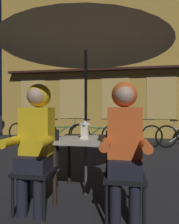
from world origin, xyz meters
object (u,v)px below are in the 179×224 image
object	(u,v)px
chair_left	(38,164)
chair_right	(124,168)
bicycle_second	(63,133)
patio_umbrella	(86,36)
cafe_table	(86,146)
person_left_hooded	(36,133)
bicycle_nearest	(28,133)
bicycle_third	(96,134)
lantern	(85,129)
bicycle_fourth	(134,135)
person_right_hooded	(124,135)

from	to	relation	value
chair_left	chair_right	xyz separation A→B (m)	(0.96, 0.00, 0.00)
bicycle_second	chair_left	bearing A→B (deg)	-76.48
patio_umbrella	chair_left	bearing A→B (deg)	-142.45
cafe_table	bicycle_second	distance (m)	3.72
cafe_table	chair_right	distance (m)	0.62
cafe_table	person_left_hooded	bearing A→B (deg)	-138.43
bicycle_nearest	bicycle_second	xyz separation A→B (m)	(1.16, 0.11, 0.00)
cafe_table	bicycle_third	world-z (taller)	bicycle_third
person_left_hooded	bicycle_nearest	world-z (taller)	person_left_hooded
bicycle_second	cafe_table	bearing A→B (deg)	-67.91
patio_umbrella	bicycle_nearest	bearing A→B (deg)	127.48
lantern	chair_right	world-z (taller)	lantern
lantern	person_left_hooded	size ratio (longest dim) A/B	0.17
lantern	bicycle_third	world-z (taller)	lantern
bicycle_fourth	cafe_table	bearing A→B (deg)	-104.91
bicycle_second	bicycle_fourth	xyz separation A→B (m)	(2.25, -0.22, 0.00)
lantern	chair_left	distance (m)	0.68
chair_right	person_right_hooded	xyz separation A→B (m)	(0.00, -0.06, 0.36)
patio_umbrella	chair_left	world-z (taller)	patio_umbrella
chair_right	bicycle_third	world-z (taller)	chair_right
person_left_hooded	person_right_hooded	size ratio (longest dim) A/B	1.00
bicycle_second	bicycle_third	xyz separation A→B (m)	(1.10, -0.11, 0.00)
bicycle_nearest	bicycle_fourth	world-z (taller)	same
chair_left	chair_right	distance (m)	0.96
person_left_hooded	bicycle_nearest	distance (m)	4.32
cafe_table	bicycle_third	bearing A→B (deg)	95.15
chair_left	bicycle_nearest	bearing A→B (deg)	119.27
person_right_hooded	bicycle_second	xyz separation A→B (m)	(-1.88, 3.86, -0.50)
lantern	chair_right	bearing A→B (deg)	-32.15
person_left_hooded	bicycle_second	distance (m)	4.00
bicycle_nearest	bicycle_third	size ratio (longest dim) A/B	0.98
patio_umbrella	bicycle_third	world-z (taller)	patio_umbrella
cafe_table	person_right_hooded	size ratio (longest dim) A/B	0.53
person_right_hooded	bicycle_second	size ratio (longest dim) A/B	0.83
person_right_hooded	person_left_hooded	bearing A→B (deg)	180.00
person_right_hooded	bicycle_fourth	xyz separation A→B (m)	(0.38, 3.65, -0.50)
chair_right	bicycle_second	distance (m)	4.25
patio_umbrella	bicycle_fourth	bearing A→B (deg)	75.09
person_left_hooded	bicycle_third	distance (m)	3.79
patio_umbrella	chair_right	world-z (taller)	patio_umbrella
lantern	person_right_hooded	world-z (taller)	person_right_hooded
patio_umbrella	person_right_hooded	xyz separation A→B (m)	(0.48, -0.43, -1.21)
patio_umbrella	person_right_hooded	size ratio (longest dim) A/B	1.65
lantern	person_right_hooded	size ratio (longest dim) A/B	0.17
person_left_hooded	lantern	bearing A→B (deg)	36.73
lantern	chair_left	xyz separation A→B (m)	(-0.48, -0.30, -0.37)
cafe_table	chair_left	distance (m)	0.62
person_right_hooded	lantern	bearing A→B (deg)	143.24
chair_left	person_left_hooded	world-z (taller)	person_left_hooded
bicycle_fourth	bicycle_second	bearing A→B (deg)	174.51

